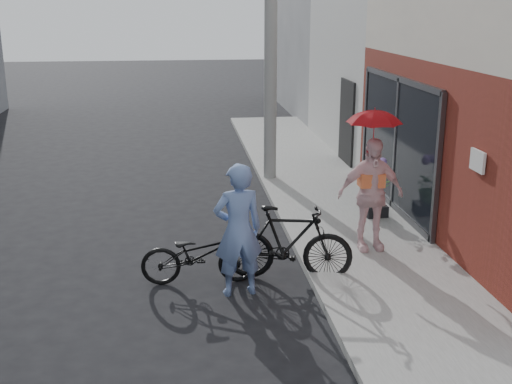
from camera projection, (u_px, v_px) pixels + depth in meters
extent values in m
plane|color=black|center=(253.00, 299.00, 8.81)|extent=(80.00, 80.00, 0.00)
cube|color=gray|center=(361.00, 238.00, 10.94)|extent=(2.20, 24.00, 0.12)
cube|color=#9E9E99|center=(294.00, 241.00, 10.81)|extent=(0.12, 24.00, 0.12)
cube|color=black|center=(397.00, 144.00, 12.13)|extent=(0.06, 3.80, 2.40)
cube|color=white|center=(478.00, 161.00, 8.86)|extent=(0.04, 0.40, 0.30)
cube|color=silver|center=(479.00, 20.00, 17.24)|extent=(8.00, 6.00, 7.00)
cube|color=gray|center=(394.00, 16.00, 23.91)|extent=(8.00, 8.00, 7.00)
cylinder|color=#9E9E99|center=(271.00, 24.00, 13.67)|extent=(0.28, 0.28, 7.00)
imported|color=#6F8AC5|center=(238.00, 230.00, 8.74)|extent=(0.75, 0.56, 1.88)
imported|color=black|center=(199.00, 255.00, 9.22)|extent=(1.69, 0.62, 0.88)
imported|color=black|center=(289.00, 243.00, 9.33)|extent=(1.94, 0.88, 1.12)
imported|color=#FCD3D7|center=(370.00, 194.00, 10.09)|extent=(1.08, 0.49, 1.81)
imported|color=red|center=(375.00, 115.00, 9.73)|extent=(0.81, 0.81, 0.71)
cube|color=black|center=(375.00, 210.00, 11.93)|extent=(0.43, 0.43, 0.21)
imported|color=#376D2B|center=(376.00, 189.00, 11.81)|extent=(0.53, 0.46, 0.59)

